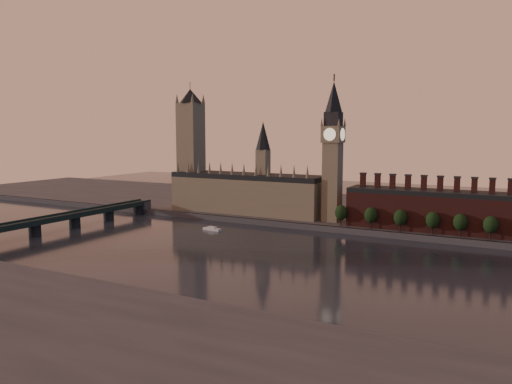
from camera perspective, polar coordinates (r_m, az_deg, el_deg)
ground at (r=281.13m, az=-1.01°, el=-7.48°), size 900.00×900.00×0.00m
north_bank at (r=441.58m, az=10.38°, el=-2.06°), size 900.00×182.00×4.00m
palace_of_westminster at (r=406.93m, az=-1.00°, el=0.09°), size 130.00×30.30×74.00m
victoria_tower at (r=434.21m, az=-7.45°, el=5.42°), size 24.00×24.00×108.00m
big_ben at (r=368.91m, az=8.77°, el=4.80°), size 15.00×15.00×107.00m
chimney_block at (r=355.30m, az=19.35°, el=-1.91°), size 110.00×25.00×37.00m
embankment_tree_0 at (r=354.97m, az=9.70°, el=-2.34°), size 8.60×8.60×14.88m
embankment_tree_1 at (r=348.61m, az=13.00°, el=-2.59°), size 8.60×8.60×14.88m
embankment_tree_2 at (r=343.76m, az=16.17°, el=-2.81°), size 8.60×8.60×14.88m
embankment_tree_3 at (r=340.35m, az=19.53°, el=-3.04°), size 8.60×8.60×14.88m
embankment_tree_4 at (r=338.79m, az=22.30°, el=-3.20°), size 8.60×8.60×14.88m
embankment_tree_5 at (r=336.82m, az=25.23°, el=-3.40°), size 8.60×8.60×14.88m
westminster_bridge at (r=377.07m, az=-22.27°, el=-3.15°), size 14.00×200.00×11.55m
river_boat at (r=357.44m, az=-5.04°, el=-4.22°), size 14.20×5.03×2.79m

